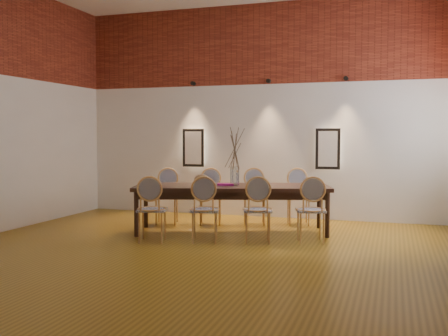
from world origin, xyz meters
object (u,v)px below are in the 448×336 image
(chair_far_c, at_px, (254,197))
(vase, at_px, (235,176))
(dining_table, at_px, (232,209))
(bowl, at_px, (202,180))
(chair_far_b, at_px, (210,197))
(chair_near_c, at_px, (258,210))
(chair_far_d, at_px, (298,197))
(chair_near_a, at_px, (152,209))
(chair_far_a, at_px, (167,197))
(book, at_px, (226,184))
(chair_near_b, at_px, (205,210))
(chair_near_d, at_px, (311,210))

(chair_far_c, height_order, vase, vase)
(chair_far_c, xyz_separation_m, vase, (-0.10, -0.83, 0.43))
(dining_table, bearing_deg, bowl, -173.97)
(chair_far_b, bearing_deg, chair_near_c, 116.34)
(dining_table, distance_m, bowl, 0.67)
(chair_far_d, height_order, bowl, chair_far_d)
(chair_far_b, bearing_deg, bowl, 83.61)
(chair_near_a, bearing_deg, chair_far_b, 63.66)
(chair_far_a, bearing_deg, vase, 147.10)
(vase, relative_size, bowl, 1.25)
(dining_table, distance_m, chair_near_a, 1.38)
(chair_far_a, relative_size, chair_far_c, 1.00)
(dining_table, distance_m, book, 0.40)
(vase, height_order, book, vase)
(chair_near_b, relative_size, bowl, 3.92)
(bowl, bearing_deg, book, 26.08)
(dining_table, bearing_deg, book, 171.88)
(dining_table, height_order, chair_near_b, chair_near_b)
(chair_near_d, height_order, chair_far_c, same)
(chair_near_c, bearing_deg, chair_far_c, 90.00)
(chair_far_a, bearing_deg, chair_far_b, -180.00)
(dining_table, relative_size, bowl, 12.72)
(chair_far_d, bearing_deg, chair_far_b, 0.00)
(chair_near_c, relative_size, vase, 3.13)
(dining_table, distance_m, chair_far_a, 1.38)
(chair_far_a, bearing_deg, chair_near_a, 90.00)
(chair_far_a, relative_size, chair_far_d, 1.00)
(chair_near_d, bearing_deg, chair_near_a, 180.00)
(chair_near_d, bearing_deg, chair_far_c, 116.34)
(dining_table, distance_m, vase, 0.53)
(chair_near_b, xyz_separation_m, chair_far_c, (0.30, 1.69, 0.00))
(chair_far_b, distance_m, chair_far_d, 1.53)
(chair_far_c, xyz_separation_m, bowl, (-0.59, -1.03, 0.37))
(chair_near_b, distance_m, chair_far_b, 1.54)
(chair_far_b, relative_size, vase, 3.13)
(chair_far_b, bearing_deg, chair_far_a, 0.00)
(dining_table, bearing_deg, chair_near_a, -146.05)
(chair_near_a, relative_size, vase, 3.13)
(dining_table, xyz_separation_m, chair_near_b, (-0.15, -0.85, 0.09))
(dining_table, xyz_separation_m, chair_far_a, (-1.32, 0.42, 0.09))
(chair_far_d, bearing_deg, chair_far_c, 0.00)
(bowl, bearing_deg, chair_far_a, 145.68)
(chair_near_b, bearing_deg, chair_near_a, 180.00)
(bowl, xyz_separation_m, book, (0.34, 0.17, -0.07))
(chair_near_d, bearing_deg, chair_far_a, 146.05)
(chair_near_c, height_order, book, chair_near_c)
(chair_near_a, height_order, bowl, chair_near_a)
(vase, bearing_deg, chair_near_d, -18.65)
(chair_near_b, height_order, book, chair_near_b)
(chair_near_d, height_order, book, chair_near_d)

